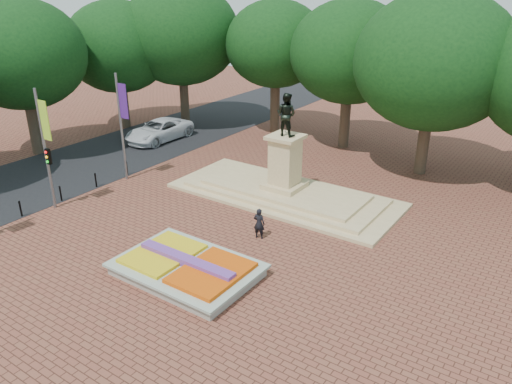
{
  "coord_description": "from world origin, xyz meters",
  "views": [
    {
      "loc": [
        14.52,
        -16.07,
        12.43
      ],
      "look_at": [
        1.08,
        3.38,
        2.2
      ],
      "focal_mm": 35.0,
      "sensor_mm": 36.0,
      "label": 1
    }
  ],
  "objects": [
    {
      "name": "van",
      "position": [
        -14.51,
        11.95,
        0.84
      ],
      "size": [
        2.82,
        6.06,
        1.68
      ],
      "primitive_type": "imported",
      "rotation": [
        0.0,
        0.0,
        -0.0
      ],
      "color": "silver",
      "rests_on": "ground"
    },
    {
      "name": "flower_bed",
      "position": [
        1.03,
        -2.0,
        0.38
      ],
      "size": [
        6.3,
        4.3,
        0.91
      ],
      "color": "gray",
      "rests_on": "ground"
    },
    {
      "name": "asphalt_street",
      "position": [
        -15.0,
        5.0,
        0.01
      ],
      "size": [
        9.0,
        90.0,
        0.02
      ],
      "primitive_type": "cube",
      "color": "black",
      "rests_on": "ground"
    },
    {
      "name": "bollard_row",
      "position": [
        -10.7,
        -1.5,
        0.53
      ],
      "size": [
        0.12,
        13.12,
        0.98
      ],
      "color": "black",
      "rests_on": "ground"
    },
    {
      "name": "banner_poles",
      "position": [
        -10.08,
        -1.31,
        3.88
      ],
      "size": [
        0.88,
        11.17,
        7.0
      ],
      "color": "slate",
      "rests_on": "ground"
    },
    {
      "name": "tree_row_street",
      "position": [
        -19.5,
        4.67,
        6.39
      ],
      "size": [
        8.4,
        25.4,
        9.98
      ],
      "color": "#3B2C20",
      "rests_on": "ground"
    },
    {
      "name": "monument",
      "position": [
        0.0,
        8.0,
        0.88
      ],
      "size": [
        14.0,
        6.0,
        6.4
      ],
      "color": "tan",
      "rests_on": "ground"
    },
    {
      "name": "tree_row_back",
      "position": [
        2.33,
        18.0,
        6.67
      ],
      "size": [
        44.8,
        8.8,
        10.43
      ],
      "color": "#3B2C20",
      "rests_on": "ground"
    },
    {
      "name": "pedestrian",
      "position": [
        1.71,
        2.75,
        0.83
      ],
      "size": [
        0.67,
        0.52,
        1.66
      ],
      "primitive_type": "imported",
      "rotation": [
        0.0,
        0.0,
        3.35
      ],
      "color": "black",
      "rests_on": "ground"
    },
    {
      "name": "ground",
      "position": [
        0.0,
        0.0,
        0.0
      ],
      "size": [
        90.0,
        90.0,
        0.0
      ],
      "primitive_type": "plane",
      "color": "brown",
      "rests_on": "ground"
    }
  ]
}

